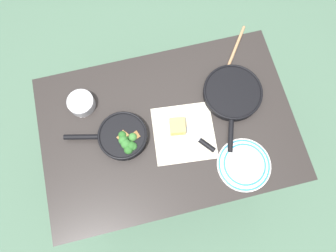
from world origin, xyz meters
name	(u,v)px	position (x,y,z in m)	size (l,w,h in m)	color
ground_plane	(168,156)	(0.00, 0.00, 0.00)	(14.00, 14.00, 0.00)	#51755B
dining_table_red	(168,132)	(0.00, 0.00, 0.65)	(1.21, 0.80, 0.74)	#2D2826
skillet_broccoli	(123,138)	(-0.22, -0.01, 0.77)	(0.38, 0.23, 0.07)	black
skillet_eggs	(232,93)	(0.34, 0.09, 0.76)	(0.29, 0.43, 0.04)	black
wooden_spoon	(229,65)	(0.38, 0.24, 0.75)	(0.25, 0.33, 0.02)	tan
parchment_sheet	(184,133)	(0.07, -0.05, 0.74)	(0.31, 0.31, 0.00)	silver
grater_knife	(196,138)	(0.12, -0.08, 0.75)	(0.20, 0.24, 0.02)	silver
cheese_block	(177,126)	(0.04, -0.01, 0.77)	(0.08, 0.08, 0.05)	#E0C15B
dinner_plate_stack	(244,165)	(0.29, -0.26, 0.75)	(0.25, 0.25, 0.03)	white
prep_bowl_steel	(81,103)	(-0.38, 0.21, 0.77)	(0.13, 0.13, 0.05)	#B7B7BC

